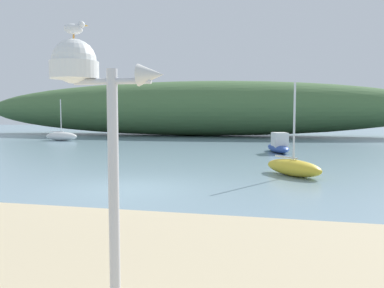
{
  "coord_description": "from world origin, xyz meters",
  "views": [
    {
      "loc": [
        4.65,
        -11.82,
        2.43
      ],
      "look_at": [
        1.42,
        2.63,
        1.25
      ],
      "focal_mm": 36.53,
      "sensor_mm": 36.0,
      "label": 1
    }
  ],
  "objects_px": {
    "mast_structure": "(87,86)",
    "motorboat_centre_water": "(279,146)",
    "sailboat_near_shore": "(61,136)",
    "seagull_on_radar": "(75,28)",
    "sailboat_east_reach": "(293,167)"
  },
  "relations": [
    {
      "from": "motorboat_centre_water",
      "to": "mast_structure",
      "type": "bearing_deg",
      "value": -95.79
    },
    {
      "from": "sailboat_near_shore",
      "to": "motorboat_centre_water",
      "type": "bearing_deg",
      "value": -19.29
    },
    {
      "from": "seagull_on_radar",
      "to": "sailboat_near_shore",
      "type": "distance_m",
      "value": 31.87
    },
    {
      "from": "sailboat_near_shore",
      "to": "mast_structure",
      "type": "bearing_deg",
      "value": -58.33
    },
    {
      "from": "mast_structure",
      "to": "seagull_on_radar",
      "type": "xyz_separation_m",
      "value": [
        -0.13,
        0.01,
        0.64
      ]
    },
    {
      "from": "mast_structure",
      "to": "sailboat_east_reach",
      "type": "height_order",
      "value": "sailboat_east_reach"
    },
    {
      "from": "sailboat_near_shore",
      "to": "motorboat_centre_water",
      "type": "xyz_separation_m",
      "value": [
        18.78,
        -6.57,
        0.04
      ]
    },
    {
      "from": "mast_structure",
      "to": "seagull_on_radar",
      "type": "height_order",
      "value": "seagull_on_radar"
    },
    {
      "from": "sailboat_near_shore",
      "to": "sailboat_east_reach",
      "type": "xyz_separation_m",
      "value": [
        19.36,
        -15.57,
        -0.06
      ]
    },
    {
      "from": "seagull_on_radar",
      "to": "sailboat_east_reach",
      "type": "distance_m",
      "value": 12.21
    },
    {
      "from": "seagull_on_radar",
      "to": "motorboat_centre_water",
      "type": "distance_m",
      "value": 20.82
    },
    {
      "from": "mast_structure",
      "to": "sailboat_east_reach",
      "type": "xyz_separation_m",
      "value": [
        2.66,
        11.51,
        -2.38
      ]
    },
    {
      "from": "mast_structure",
      "to": "motorboat_centre_water",
      "type": "distance_m",
      "value": 20.74
    },
    {
      "from": "seagull_on_radar",
      "to": "sailboat_near_shore",
      "type": "relative_size",
      "value": 0.07
    },
    {
      "from": "mast_structure",
      "to": "motorboat_centre_water",
      "type": "relative_size",
      "value": 0.88
    }
  ]
}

